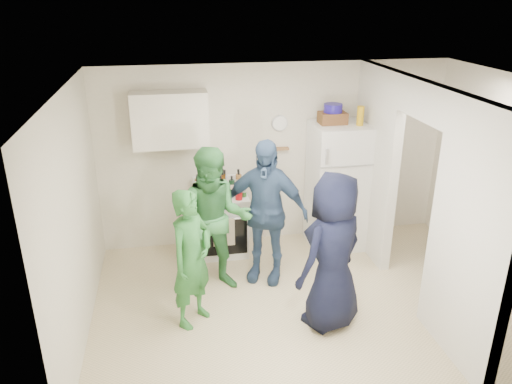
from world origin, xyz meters
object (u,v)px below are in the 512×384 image
(fridge, at_px, (337,186))
(wicker_basket, at_px, (333,118))
(yellow_cup_stack_top, at_px, (360,116))
(blue_bowl, at_px, (333,108))
(stove, at_px, (221,224))
(person_navy, at_px, (333,252))
(person_green_center, at_px, (215,221))
(person_green_left, at_px, (192,259))
(person_denim, at_px, (265,212))
(person_nook, at_px, (460,205))

(fridge, height_order, wicker_basket, wicker_basket)
(yellow_cup_stack_top, bearing_deg, blue_bowl, 154.89)
(stove, height_order, person_navy, person_navy)
(blue_bowl, bearing_deg, fridge, -26.57)
(person_green_center, bearing_deg, blue_bowl, 34.03)
(stove, bearing_deg, person_navy, -61.72)
(person_green_center, bearing_deg, wicker_basket, 34.03)
(stove, height_order, yellow_cup_stack_top, yellow_cup_stack_top)
(wicker_basket, distance_m, person_green_center, 2.10)
(person_green_left, height_order, person_denim, person_denim)
(stove, relative_size, person_navy, 0.49)
(wicker_basket, height_order, person_green_center, wicker_basket)
(stove, distance_m, fridge, 1.66)
(stove, bearing_deg, person_green_center, -100.07)
(person_navy, bearing_deg, wicker_basket, -138.35)
(blue_bowl, bearing_deg, person_green_center, -151.57)
(wicker_basket, relative_size, blue_bowl, 1.46)
(fridge, xyz_separation_m, person_nook, (1.26, -0.97, 0.03))
(person_green_center, bearing_deg, person_navy, -33.55)
(wicker_basket, xyz_separation_m, yellow_cup_stack_top, (0.32, -0.15, 0.05))
(fridge, relative_size, yellow_cup_stack_top, 6.95)
(fridge, relative_size, person_navy, 1.01)
(blue_bowl, distance_m, person_green_center, 2.16)
(person_green_left, xyz_separation_m, person_denim, (0.92, 0.74, 0.13))
(stove, bearing_deg, person_denim, -59.06)
(person_green_left, xyz_separation_m, person_green_center, (0.32, 0.62, 0.12))
(yellow_cup_stack_top, height_order, person_green_left, yellow_cup_stack_top)
(blue_bowl, xyz_separation_m, person_nook, (1.36, -1.02, -1.04))
(person_green_left, bearing_deg, yellow_cup_stack_top, -16.58)
(fridge, xyz_separation_m, person_navy, (-0.64, -1.75, -0.01))
(wicker_basket, distance_m, person_green_left, 2.70)
(stove, height_order, person_green_center, person_green_center)
(wicker_basket, relative_size, person_denim, 0.19)
(blue_bowl, relative_size, person_nook, 0.13)
(fridge, distance_m, person_green_center, 1.95)
(person_green_left, relative_size, person_navy, 0.89)
(wicker_basket, bearing_deg, person_denim, -143.71)
(stove, distance_m, person_nook, 3.06)
(fridge, distance_m, blue_bowl, 1.08)
(stove, height_order, person_nook, person_nook)
(person_navy, bearing_deg, blue_bowl, -138.35)
(person_green_center, distance_m, person_nook, 3.01)
(person_green_left, height_order, person_green_center, person_green_center)
(person_green_left, bearing_deg, wicker_basket, -9.82)
(person_green_center, bearing_deg, person_nook, 3.27)
(fridge, bearing_deg, person_navy, -110.04)
(person_green_left, xyz_separation_m, person_navy, (1.43, -0.29, 0.09))
(stove, xyz_separation_m, person_nook, (2.86, -1.00, 0.48))
(person_nook, bearing_deg, fridge, -114.99)
(blue_bowl, relative_size, yellow_cup_stack_top, 0.96)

